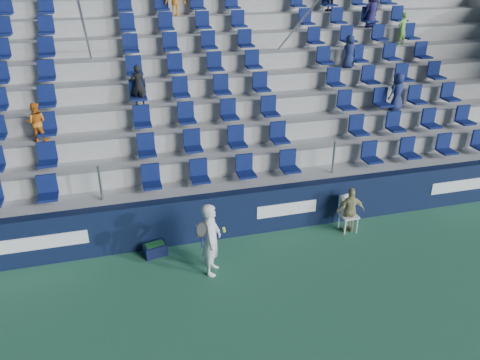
% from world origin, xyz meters
% --- Properties ---
extents(ground, '(70.00, 70.00, 0.00)m').
position_xyz_m(ground, '(0.00, 0.00, 0.00)').
color(ground, '#2F6E4B').
rests_on(ground, ground).
extents(sponsor_wall, '(24.00, 0.32, 1.20)m').
position_xyz_m(sponsor_wall, '(0.00, 3.15, 0.60)').
color(sponsor_wall, black).
rests_on(sponsor_wall, ground).
extents(grandstand, '(24.00, 8.17, 6.63)m').
position_xyz_m(grandstand, '(-0.01, 8.24, 2.13)').
color(grandstand, '#A8A8A3').
rests_on(grandstand, ground).
extents(tennis_player, '(0.71, 0.74, 1.72)m').
position_xyz_m(tennis_player, '(-0.74, 1.74, 0.86)').
color(tennis_player, silver).
rests_on(tennis_player, ground).
extents(line_judge_chair, '(0.44, 0.45, 0.97)m').
position_xyz_m(line_judge_chair, '(3.04, 2.65, 0.55)').
color(line_judge_chair, white).
rests_on(line_judge_chair, ground).
extents(line_judge, '(0.77, 0.43, 1.24)m').
position_xyz_m(line_judge, '(3.04, 2.50, 0.62)').
color(line_judge, tan).
rests_on(line_judge, ground).
extents(ball_bin, '(0.60, 0.46, 0.30)m').
position_xyz_m(ball_bin, '(-1.92, 2.75, 0.16)').
color(ball_bin, '#0F1537').
rests_on(ball_bin, ground).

